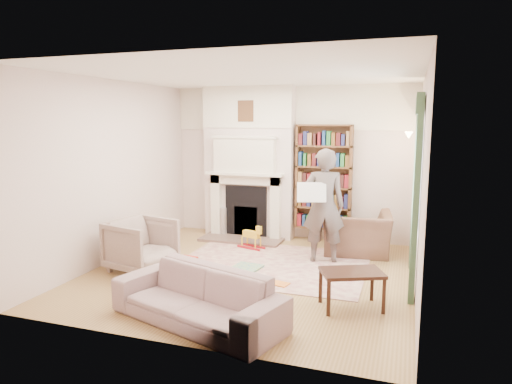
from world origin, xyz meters
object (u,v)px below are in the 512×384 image
(bookcase, at_px, (324,177))
(sofa, at_px, (197,297))
(armchair_left, at_px, (141,245))
(paraffin_heater, at_px, (222,221))
(armchair_reading, at_px, (357,233))
(man_reading, at_px, (324,206))
(coffee_table, at_px, (351,289))
(rocking_horse, at_px, (251,237))

(bookcase, distance_m, sofa, 3.99)
(armchair_left, height_order, sofa, armchair_left)
(armchair_left, relative_size, paraffin_heater, 1.51)
(armchair_reading, xyz_separation_m, sofa, (-1.34, -3.20, -0.06))
(armchair_reading, relative_size, armchair_left, 1.30)
(sofa, relative_size, man_reading, 1.12)
(armchair_left, distance_m, coffee_table, 3.12)
(bookcase, distance_m, coffee_table, 3.18)
(paraffin_heater, bearing_deg, sofa, -71.15)
(armchair_reading, distance_m, armchair_left, 3.44)
(bookcase, height_order, sofa, bookcase)
(paraffin_heater, bearing_deg, coffee_table, -44.10)
(rocking_horse, bearing_deg, armchair_reading, 26.70)
(sofa, height_order, paraffin_heater, sofa)
(armchair_reading, distance_m, man_reading, 0.92)
(coffee_table, relative_size, paraffin_heater, 1.27)
(bookcase, xyz_separation_m, armchair_reading, (0.68, -0.64, -0.82))
(armchair_reading, distance_m, coffee_table, 2.28)
(paraffin_heater, height_order, rocking_horse, paraffin_heater)
(armchair_left, bearing_deg, bookcase, -28.64)
(paraffin_heater, bearing_deg, armchair_left, -97.93)
(armchair_left, bearing_deg, coffee_table, -84.63)
(sofa, distance_m, man_reading, 2.81)
(armchair_left, height_order, rocking_horse, armchair_left)
(coffee_table, bearing_deg, bookcase, 82.81)
(sofa, distance_m, rocking_horse, 2.94)
(paraffin_heater, bearing_deg, man_reading, -25.70)
(bookcase, relative_size, man_reading, 1.05)
(man_reading, bearing_deg, bookcase, -94.38)
(sofa, distance_m, paraffin_heater, 3.83)
(armchair_reading, xyz_separation_m, man_reading, (-0.45, -0.60, 0.53))
(armchair_left, distance_m, rocking_horse, 1.96)
(bookcase, distance_m, man_reading, 1.30)
(armchair_reading, relative_size, coffee_table, 1.54)
(rocking_horse, bearing_deg, armchair_left, -108.55)
(man_reading, bearing_deg, armchair_reading, -141.94)
(armchair_left, height_order, paraffin_heater, armchair_left)
(sofa, xyz_separation_m, man_reading, (0.89, 2.60, 0.60))
(man_reading, relative_size, paraffin_heater, 3.22)
(sofa, bearing_deg, man_reading, 88.82)
(bookcase, bearing_deg, paraffin_heater, -173.36)
(man_reading, bearing_deg, sofa, 56.07)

